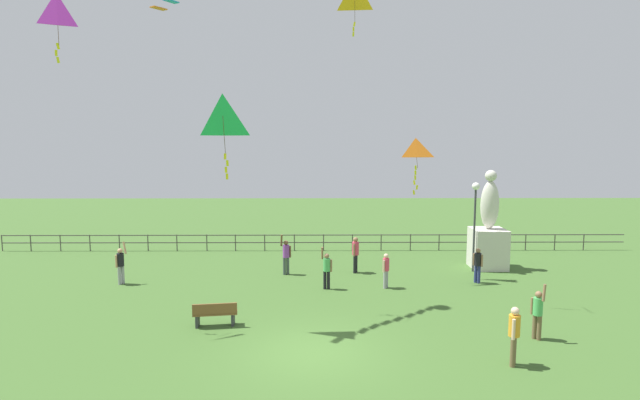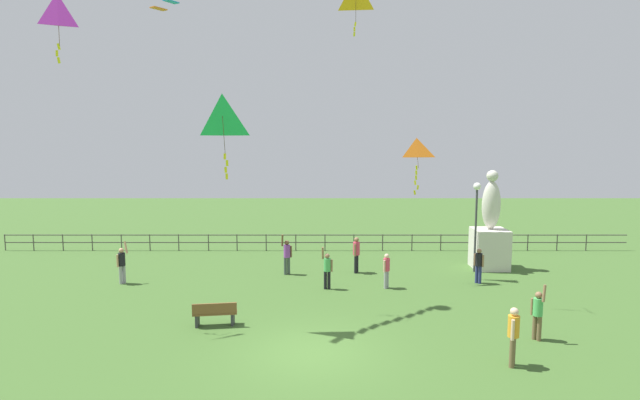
% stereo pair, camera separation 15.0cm
% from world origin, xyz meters
% --- Properties ---
extents(ground_plane, '(80.00, 80.00, 0.00)m').
position_xyz_m(ground_plane, '(0.00, 0.00, 0.00)').
color(ground_plane, '#3D6028').
extents(statue_monument, '(1.62, 1.62, 4.91)m').
position_xyz_m(statue_monument, '(8.69, 9.99, 1.59)').
color(statue_monument, beige).
rests_on(statue_monument, ground_plane).
extents(lamppost, '(0.36, 0.36, 4.36)m').
position_xyz_m(lamppost, '(7.76, 9.31, 3.17)').
color(lamppost, '#38383D').
rests_on(lamppost, ground_plane).
extents(park_bench, '(1.54, 0.61, 0.85)m').
position_xyz_m(park_bench, '(-3.35, 2.18, 0.46)').
color(park_bench, brown).
rests_on(park_bench, ground_plane).
extents(person_0, '(0.31, 0.38, 1.52)m').
position_xyz_m(person_0, '(3.13, 6.62, 0.87)').
color(person_0, '#99999E').
rests_on(person_0, ground_plane).
extents(person_1, '(0.46, 0.44, 1.90)m').
position_xyz_m(person_1, '(-8.55, 7.30, 0.95)').
color(person_1, '#99999E').
rests_on(person_1, ground_plane).
extents(person_2, '(0.32, 0.49, 1.74)m').
position_xyz_m(person_2, '(2.01, 9.14, 1.00)').
color(person_2, black).
rests_on(person_2, ground_plane).
extents(person_3, '(0.52, 0.31, 1.94)m').
position_xyz_m(person_3, '(-1.31, 8.84, 0.97)').
color(person_3, '#3F4C47').
rests_on(person_3, ground_plane).
extents(person_4, '(0.34, 0.46, 1.87)m').
position_xyz_m(person_4, '(7.20, 0.99, 0.94)').
color(person_4, brown).
rests_on(person_4, ground_plane).
extents(person_5, '(0.37, 0.36, 1.58)m').
position_xyz_m(person_5, '(7.34, 7.37, 0.91)').
color(person_5, navy).
rests_on(person_5, ground_plane).
extents(person_6, '(0.47, 0.29, 1.83)m').
position_xyz_m(person_6, '(0.57, 6.48, 0.92)').
color(person_6, black).
rests_on(person_6, ground_plane).
extents(person_7, '(0.32, 0.47, 1.72)m').
position_xyz_m(person_7, '(5.70, -0.88, 0.99)').
color(person_7, brown).
rests_on(person_7, ground_plane).
extents(kite_2, '(1.10, 0.65, 2.49)m').
position_xyz_m(kite_2, '(4.55, 7.93, 5.89)').
color(kite_2, orange).
extents(kite_4, '(1.19, 0.80, 2.73)m').
position_xyz_m(kite_4, '(-2.87, 1.85, 7.08)').
color(kite_4, '#1EB759').
extents(kite_5, '(0.99, 0.87, 2.27)m').
position_xyz_m(kite_5, '(-8.38, 2.69, 10.50)').
color(kite_5, '#B22DB2').
extents(waterfront_railing, '(36.01, 0.06, 0.95)m').
position_xyz_m(waterfront_railing, '(-0.33, 14.00, 0.63)').
color(waterfront_railing, '#4C4742').
rests_on(waterfront_railing, ground_plane).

